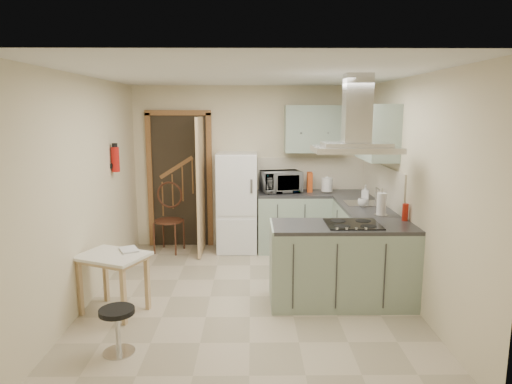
{
  "coord_description": "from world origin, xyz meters",
  "views": [
    {
      "loc": [
        0.02,
        -4.99,
        2.12
      ],
      "look_at": [
        0.08,
        0.45,
        1.15
      ],
      "focal_mm": 32.0,
      "sensor_mm": 36.0,
      "label": 1
    }
  ],
  "objects_px": {
    "drop_leaf_table": "(114,283)",
    "bentwood_chair": "(169,221)",
    "peninsula": "(342,264)",
    "stool": "(118,331)",
    "microwave": "(281,182)",
    "fridge": "(237,202)",
    "extractor_hood": "(356,149)"
  },
  "relations": [
    {
      "from": "drop_leaf_table",
      "to": "microwave",
      "type": "bearing_deg",
      "value": 72.92
    },
    {
      "from": "peninsula",
      "to": "stool",
      "type": "relative_size",
      "value": 3.71
    },
    {
      "from": "peninsula",
      "to": "extractor_hood",
      "type": "bearing_deg",
      "value": 0.0
    },
    {
      "from": "fridge",
      "to": "drop_leaf_table",
      "type": "height_order",
      "value": "fridge"
    },
    {
      "from": "drop_leaf_table",
      "to": "microwave",
      "type": "height_order",
      "value": "microwave"
    },
    {
      "from": "fridge",
      "to": "stool",
      "type": "xyz_separation_m",
      "value": [
        -0.96,
        -3.03,
        -0.54
      ]
    },
    {
      "from": "fridge",
      "to": "microwave",
      "type": "relative_size",
      "value": 2.58
    },
    {
      "from": "fridge",
      "to": "extractor_hood",
      "type": "bearing_deg",
      "value": -56.21
    },
    {
      "from": "fridge",
      "to": "peninsula",
      "type": "xyz_separation_m",
      "value": [
        1.22,
        -1.98,
        -0.3
      ]
    },
    {
      "from": "drop_leaf_table",
      "to": "peninsula",
      "type": "bearing_deg",
      "value": 28.44
    },
    {
      "from": "fridge",
      "to": "extractor_hood",
      "type": "xyz_separation_m",
      "value": [
        1.32,
        -1.98,
        0.97
      ]
    },
    {
      "from": "drop_leaf_table",
      "to": "microwave",
      "type": "relative_size",
      "value": 1.17
    },
    {
      "from": "drop_leaf_table",
      "to": "stool",
      "type": "relative_size",
      "value": 1.64
    },
    {
      "from": "fridge",
      "to": "bentwood_chair",
      "type": "relative_size",
      "value": 1.57
    },
    {
      "from": "extractor_hood",
      "to": "fridge",
      "type": "bearing_deg",
      "value": 123.79
    },
    {
      "from": "drop_leaf_table",
      "to": "bentwood_chair",
      "type": "xyz_separation_m",
      "value": [
        0.2,
        2.13,
        0.16
      ]
    },
    {
      "from": "extractor_hood",
      "to": "drop_leaf_table",
      "type": "bearing_deg",
      "value": -175.14
    },
    {
      "from": "stool",
      "to": "microwave",
      "type": "xyz_separation_m",
      "value": [
        1.63,
        3.07,
        0.85
      ]
    },
    {
      "from": "extractor_hood",
      "to": "bentwood_chair",
      "type": "relative_size",
      "value": 0.94
    },
    {
      "from": "fridge",
      "to": "peninsula",
      "type": "distance_m",
      "value": 2.35
    },
    {
      "from": "drop_leaf_table",
      "to": "microwave",
      "type": "distance_m",
      "value": 3.03
    },
    {
      "from": "extractor_hood",
      "to": "microwave",
      "type": "relative_size",
      "value": 1.55
    },
    {
      "from": "fridge",
      "to": "drop_leaf_table",
      "type": "relative_size",
      "value": 2.2
    },
    {
      "from": "extractor_hood",
      "to": "microwave",
      "type": "bearing_deg",
      "value": 108.06
    },
    {
      "from": "peninsula",
      "to": "microwave",
      "type": "bearing_deg",
      "value": 105.45
    },
    {
      "from": "peninsula",
      "to": "drop_leaf_table",
      "type": "bearing_deg",
      "value": -174.94
    },
    {
      "from": "peninsula",
      "to": "microwave",
      "type": "xyz_separation_m",
      "value": [
        -0.56,
        2.02,
        0.61
      ]
    },
    {
      "from": "bentwood_chair",
      "to": "peninsula",
      "type": "bearing_deg",
      "value": -27.4
    },
    {
      "from": "drop_leaf_table",
      "to": "stool",
      "type": "height_order",
      "value": "drop_leaf_table"
    },
    {
      "from": "peninsula",
      "to": "stool",
      "type": "height_order",
      "value": "peninsula"
    },
    {
      "from": "fridge",
      "to": "stool",
      "type": "distance_m",
      "value": 3.23
    },
    {
      "from": "extractor_hood",
      "to": "stool",
      "type": "bearing_deg",
      "value": -155.29
    }
  ]
}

